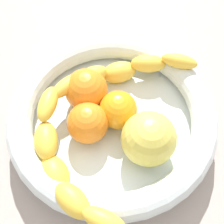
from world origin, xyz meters
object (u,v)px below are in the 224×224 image
object	(u,v)px
banana_draped_left	(61,167)
banana_draped_right	(121,71)
fruit_bowl	(112,119)
orange_front	(118,110)
orange_mid_right	(86,90)
orange_mid_left	(86,121)
apple_yellow	(149,139)

from	to	relation	value
banana_draped_left	banana_draped_right	world-z (taller)	banana_draped_left
fruit_bowl	orange_front	world-z (taller)	orange_front
banana_draped_right	orange_mid_right	xyz separation A→B (cm)	(0.78, -6.36, 0.21)
orange_front	orange_mid_left	world-z (taller)	orange_mid_left
orange_front	apple_yellow	size ratio (longest dim) A/B	0.74
fruit_bowl	orange_mid_left	size ratio (longest dim) A/B	5.21
banana_draped_left	orange_mid_right	bearing A→B (deg)	139.41
fruit_bowl	banana_draped_right	world-z (taller)	banana_draped_right
banana_draped_left	orange_mid_left	distance (cm)	7.73
orange_mid_left	orange_mid_right	distance (cm)	5.13
banana_draped_left	banana_draped_right	size ratio (longest dim) A/B	1.04
orange_front	apple_yellow	distance (cm)	6.68
banana_draped_left	banana_draped_right	distance (cm)	17.82
banana_draped_right	apple_yellow	size ratio (longest dim) A/B	3.02
banana_draped_left	apple_yellow	xyz separation A→B (cm)	(2.01, 12.03, 0.53)
fruit_bowl	orange_mid_right	bearing A→B (deg)	-161.68
apple_yellow	orange_mid_left	bearing A→B (deg)	-138.74
orange_mid_left	orange_mid_right	world-z (taller)	orange_mid_right
banana_draped_right	orange_mid_left	xyz separation A→B (cm)	(5.41, -8.56, -0.07)
banana_draped_right	orange_mid_right	distance (cm)	6.41
banana_draped_right	orange_mid_right	bearing A→B (deg)	-82.97
banana_draped_left	orange_front	xyz separation A→B (cm)	(-4.49, 10.86, -0.46)
banana_draped_left	apple_yellow	distance (cm)	12.21
banana_draped_right	orange_mid_right	world-z (taller)	orange_mid_right
orange_front	orange_mid_right	distance (cm)	5.73
fruit_bowl	orange_front	bearing A→B (deg)	92.82
banana_draped_right	orange_front	distance (cm)	6.89
banana_draped_right	orange_front	bearing A→B (deg)	-32.24
orange_front	orange_mid_left	xyz separation A→B (cm)	(-0.41, -4.89, 0.14)
orange_front	orange_mid_right	world-z (taller)	orange_mid_right
orange_front	orange_mid_right	xyz separation A→B (cm)	(-5.04, -2.69, 0.42)
orange_mid_left	orange_mid_right	xyz separation A→B (cm)	(-4.63, 2.20, 0.28)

